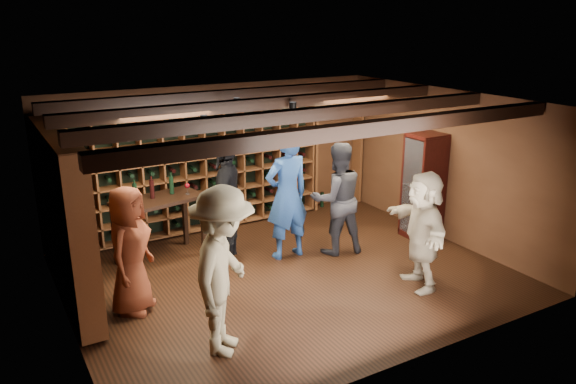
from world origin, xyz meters
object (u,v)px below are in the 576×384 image
man_blue_shirt (287,195)px  tasting_table (158,206)px  display_cabinet (423,188)px  guest_woman_black (227,201)px  guest_red_floral (130,250)px  guest_beige (422,230)px  guest_khaki (223,272)px  man_grey_suit (337,199)px

man_blue_shirt → tasting_table: (-1.74, 0.86, -0.14)m
display_cabinet → tasting_table: 4.33m
man_blue_shirt → guest_woman_black: (-0.81, 0.42, -0.08)m
guest_red_floral → tasting_table: size_ratio=1.17×
display_cabinet → man_blue_shirt: man_blue_shirt is taller
guest_red_floral → guest_woman_black: guest_woman_black is taller
tasting_table → guest_woman_black: bearing=-36.2°
guest_beige → guest_khaki: bearing=-69.8°
guest_red_floral → tasting_table: bearing=9.1°
display_cabinet → guest_beige: 1.91m
man_grey_suit → guest_khaki: bearing=43.8°
display_cabinet → guest_red_floral: bearing=-178.9°
guest_red_floral → guest_khaki: (0.65, -1.41, 0.13)m
guest_red_floral → guest_khaki: 1.56m
man_blue_shirt → guest_woman_black: size_ratio=1.08×
display_cabinet → man_blue_shirt: size_ratio=0.87×
guest_khaki → guest_woman_black: bearing=13.7°
man_grey_suit → guest_khaki: (-2.64, -1.67, 0.07)m
man_blue_shirt → display_cabinet: bearing=168.3°
guest_woman_black → guest_beige: (1.90, -2.21, -0.10)m
man_blue_shirt → guest_red_floral: man_blue_shirt is taller
man_grey_suit → guest_red_floral: size_ratio=1.08×
guest_khaki → tasting_table: bearing=35.6°
guest_woman_black → guest_beige: guest_woman_black is taller
guest_woman_black → display_cabinet: bearing=111.0°
display_cabinet → guest_beige: bearing=-133.1°
man_grey_suit → guest_red_floral: man_grey_suit is taller
guest_khaki → display_cabinet: bearing=-32.2°
guest_woman_black → guest_khaki: bearing=10.6°
man_grey_suit → display_cabinet: bearing=-174.2°
display_cabinet → man_blue_shirt: (-2.40, 0.40, 0.14)m
man_grey_suit → guest_woman_black: bearing=-11.0°
guest_woman_black → guest_khaki: size_ratio=0.96×
display_cabinet → guest_khaki: size_ratio=0.91×
guest_red_floral → guest_beige: 3.85m
guest_red_floral → guest_khaki: size_ratio=0.86×
guest_red_floral → man_blue_shirt: bearing=-39.5°
man_blue_shirt → man_grey_suit: size_ratio=1.13×
man_blue_shirt → guest_khaki: 2.68m
display_cabinet → guest_red_floral: size_ratio=1.06×
tasting_table → guest_khaki: bearing=-104.0°
guest_woman_black → tasting_table: bearing=-79.7°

